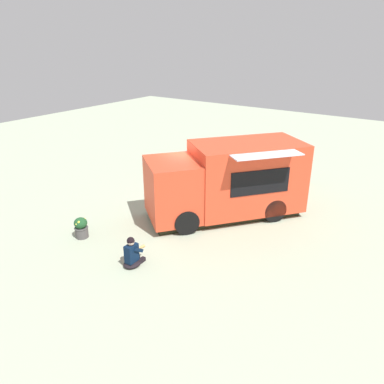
{
  "coord_description": "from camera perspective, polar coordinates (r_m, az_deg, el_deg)",
  "views": [
    {
      "loc": [
        10.53,
        6.67,
        5.71
      ],
      "look_at": [
        1.22,
        0.18,
        1.0
      ],
      "focal_mm": 34.9,
      "sensor_mm": 36.0,
      "label": 1
    }
  ],
  "objects": [
    {
      "name": "planter_flowering_near",
      "position": [
        11.95,
        -16.59,
        -5.22
      ],
      "size": [
        0.42,
        0.42,
        0.66
      ],
      "color": "#4E494A",
      "rests_on": "ground_plane"
    },
    {
      "name": "planter_flowering_far",
      "position": [
        16.16,
        16.67,
        2.2
      ],
      "size": [
        0.51,
        0.51,
        0.7
      ],
      "color": "#BD7B43",
      "rests_on": "ground_plane"
    },
    {
      "name": "person_customer",
      "position": [
        10.26,
        -9.09,
        -9.39
      ],
      "size": [
        0.76,
        0.45,
        0.87
      ],
      "color": "black",
      "rests_on": "ground_plane"
    },
    {
      "name": "ground_plane",
      "position": [
        13.71,
        2.31,
        -2.09
      ],
      "size": [
        40.0,
        40.0,
        0.0
      ],
      "primitive_type": "plane",
      "color": "#A7B398"
    },
    {
      "name": "food_truck",
      "position": [
        12.59,
        5.52,
        1.53
      ],
      "size": [
        5.3,
        4.8,
        2.52
      ],
      "color": "#E74528",
      "rests_on": "ground_plane"
    }
  ]
}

